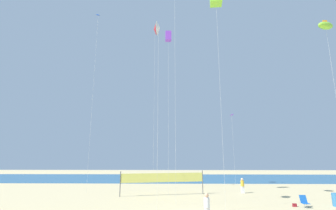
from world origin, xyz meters
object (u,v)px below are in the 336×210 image
(volleyball_net, at_px, (163,179))
(kite_violet_box, at_px, (168,37))
(beach_handbag, at_px, (295,205))
(kite_blue_diamond, at_px, (97,27))
(beachgoer_mustard_shirt, at_px, (242,185))
(kite_white_delta, at_px, (159,28))
(kite_lime_inflatable, at_px, (326,26))
(kite_violet_diamond, at_px, (232,116))
(beachgoer_white_shirt, at_px, (207,205))
(folding_beach_chair, at_px, (304,201))
(trash_barrel, at_px, (336,200))
(kite_red_delta, at_px, (155,29))

(volleyball_net, xyz_separation_m, kite_violet_box, (0.57, -0.31, 15.64))
(beach_handbag, relative_size, kite_blue_diamond, 0.01)
(volleyball_net, height_order, kite_blue_diamond, kite_blue_diamond)
(beachgoer_mustard_shirt, height_order, kite_white_delta, kite_white_delta)
(beachgoer_mustard_shirt, height_order, kite_lime_inflatable, kite_lime_inflatable)
(beach_handbag, xyz_separation_m, kite_violet_diamond, (-0.93, 14.92, 9.53))
(kite_violet_diamond, xyz_separation_m, kite_lime_inflatable, (5.63, -14.52, 6.02))
(kite_violet_diamond, height_order, kite_violet_box, kite_violet_box)
(beachgoer_mustard_shirt, xyz_separation_m, beach_handbag, (2.00, -7.27, -0.72))
(beachgoer_white_shirt, xyz_separation_m, kite_blue_diamond, (-11.40, 10.89, 18.64))
(kite_blue_diamond, bearing_deg, folding_beach_chair, -19.89)
(kite_white_delta, bearing_deg, volleyball_net, 88.93)
(folding_beach_chair, distance_m, kite_white_delta, 18.08)
(kite_violet_box, bearing_deg, trash_barrel, -20.79)
(kite_violet_diamond, distance_m, kite_red_delta, 16.51)
(beachgoer_mustard_shirt, distance_m, folding_beach_chair, 8.02)
(folding_beach_chair, bearing_deg, beachgoer_mustard_shirt, 142.49)
(beachgoer_white_shirt, bearing_deg, beachgoer_mustard_shirt, 97.04)
(volleyball_net, bearing_deg, kite_red_delta, 106.35)
(kite_violet_box, bearing_deg, kite_white_delta, -95.94)
(kite_violet_box, bearing_deg, folding_beach_chair, -27.42)
(kite_violet_box, xyz_separation_m, kite_white_delta, (-0.70, -6.70, -2.75))
(kite_violet_box, xyz_separation_m, kite_red_delta, (-1.96, 5.07, 3.78))
(kite_lime_inflatable, xyz_separation_m, kite_white_delta, (-15.36, -1.89, -1.13))
(kite_lime_inflatable, bearing_deg, kite_white_delta, -172.99)
(beach_handbag, bearing_deg, trash_barrel, 2.71)
(kite_violet_box, height_order, kite_red_delta, kite_red_delta)
(volleyball_net, bearing_deg, folding_beach_chair, -27.50)
(beach_handbag, bearing_deg, volleyball_net, 152.29)
(beachgoer_mustard_shirt, height_order, beach_handbag, beachgoer_mustard_shirt)
(beachgoer_white_shirt, xyz_separation_m, kite_red_delta, (-4.57, 14.44, 20.23))
(beachgoer_mustard_shirt, xyz_separation_m, kite_violet_box, (-7.95, -2.06, 16.44))
(volleyball_net, height_order, kite_white_delta, kite_white_delta)
(kite_lime_inflatable, bearing_deg, kite_violet_diamond, 111.19)
(beach_handbag, relative_size, kite_red_delta, 0.01)
(folding_beach_chair, relative_size, kite_violet_box, 0.05)
(beach_handbag, distance_m, kite_violet_diamond, 17.73)
(trash_barrel, distance_m, kite_violet_box, 22.01)
(beachgoer_white_shirt, height_order, kite_blue_diamond, kite_blue_diamond)
(kite_red_delta, bearing_deg, volleyball_net, -73.65)
(beachgoer_mustard_shirt, relative_size, kite_white_delta, 0.10)
(beachgoer_white_shirt, distance_m, kite_violet_box, 19.12)
(beach_handbag, xyz_separation_m, kite_white_delta, (-10.65, -1.48, 14.42))
(trash_barrel, relative_size, kite_red_delta, 0.05)
(kite_blue_diamond, distance_m, kite_lime_inflatable, 24.59)
(trash_barrel, distance_m, volleyball_net, 14.93)
(beachgoer_mustard_shirt, bearing_deg, kite_lime_inflatable, -115.35)
(folding_beach_chair, distance_m, beach_handbag, 0.78)
(beachgoer_mustard_shirt, bearing_deg, folding_beach_chair, -140.39)
(beach_handbag, relative_size, kite_lime_inflatable, 0.02)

